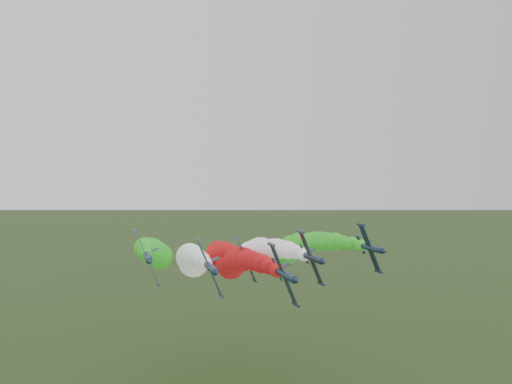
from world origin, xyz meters
TOP-DOWN VIEW (x-y plane):
  - jet_lead at (12.70, 35.93)m, footprint 13.88×80.40m
  - jet_inner_left at (3.53, 46.02)m, footprint 14.49×81.01m
  - jet_inner_right at (21.09, 46.44)m, footprint 14.18×80.70m
  - jet_outer_left at (-5.87, 52.87)m, footprint 13.91×80.43m
  - jet_outer_right at (34.79, 51.40)m, footprint 14.24×80.75m
  - jet_trail at (14.17, 63.75)m, footprint 13.72×80.24m

SIDE VIEW (x-z plane):
  - jet_trail at x=14.17m, z-range 26.05..45.08m
  - jet_inner_left at x=3.53m, z-range 27.37..47.16m
  - jet_lead at x=12.70m, z-range 27.95..47.14m
  - jet_inner_right at x=21.09m, z-range 28.31..47.79m
  - jet_outer_left at x=-5.87m, z-range 28.76..47.98m
  - jet_outer_right at x=34.79m, z-range 28.81..48.35m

